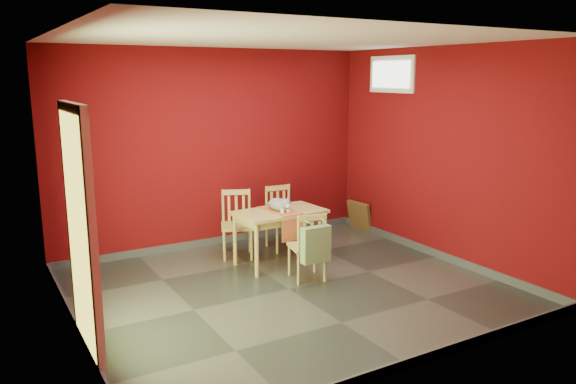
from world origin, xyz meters
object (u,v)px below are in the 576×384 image
dining_table (280,217)px  cat (279,202)px  chair_far_right (282,217)px  chair_far_left (237,223)px  chair_near (308,245)px  tote_bag (316,244)px  picture_frame (359,216)px

dining_table → cat: (-0.00, 0.02, 0.19)m
chair_far_right → chair_far_left: bearing=-178.9°
chair_near → tote_bag: 0.21m
tote_bag → picture_frame: bearing=41.0°
dining_table → chair_far_right: 0.69m
chair_near → cat: size_ratio=1.89×
dining_table → chair_far_left: 0.66m
chair_far_left → cat: size_ratio=2.03×
cat → picture_frame: bearing=31.8°
chair_far_right → picture_frame: (1.49, 0.19, -0.22)m
chair_far_left → tote_bag: (0.30, -1.42, 0.04)m
dining_table → chair_far_left: (-0.33, 0.55, -0.16)m
chair_far_left → picture_frame: chair_far_left is taller
cat → picture_frame: (1.85, 0.74, -0.57)m
chair_near → cat: 0.78m
chair_far_left → cat: cat is taller
chair_far_left → chair_far_right: bearing=1.1°
dining_table → tote_bag: 0.87m
cat → picture_frame: size_ratio=0.94×
chair_far_right → picture_frame: bearing=7.5°
chair_far_right → chair_near: chair_far_right is taller
cat → picture_frame: cat is taller
dining_table → cat: size_ratio=2.65×
picture_frame → tote_bag: bearing=-139.0°
chair_far_left → picture_frame: size_ratio=1.92×
dining_table → chair_far_right: (0.36, 0.57, -0.16)m
picture_frame → cat: bearing=-158.0°
dining_table → chair_near: chair_near is taller
dining_table → tote_bag: size_ratio=2.36×
dining_table → chair_far_left: bearing=120.8°
picture_frame → chair_far_left: bearing=-174.5°
chair_far_right → picture_frame: chair_far_right is taller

